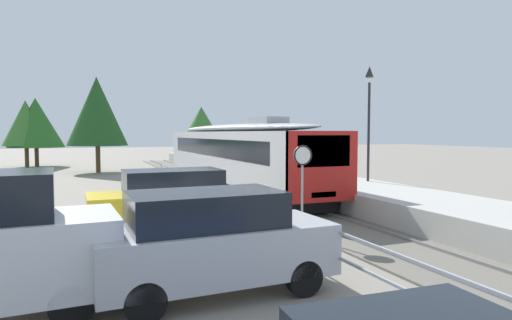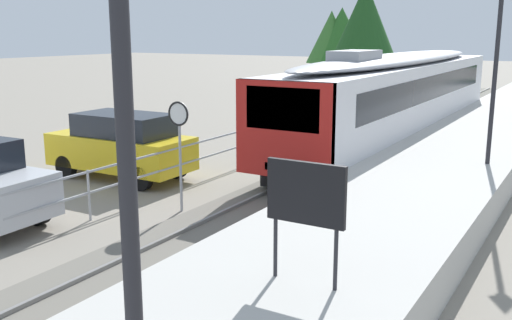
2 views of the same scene
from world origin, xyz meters
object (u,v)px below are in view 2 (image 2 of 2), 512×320
at_px(platform_lamp_mid_platform, 499,26).
at_px(parked_suv_yellow, 121,145).
at_px(commuter_train, 398,91).
at_px(platform_lamp_near_end, 119,5).
at_px(platform_notice_board, 306,197).
at_px(speed_limit_sign, 179,129).

bearing_deg(platform_lamp_mid_platform, parked_suv_yellow, -159.64).
relative_size(platform_lamp_mid_platform, parked_suv_yellow, 1.16).
relative_size(commuter_train, platform_lamp_mid_platform, 3.74).
distance_m(platform_lamp_near_end, platform_notice_board, 5.20).
bearing_deg(platform_lamp_near_end, platform_notice_board, 101.31).
height_order(commuter_train, platform_lamp_mid_platform, platform_lamp_mid_platform).
distance_m(platform_lamp_near_end, speed_limit_sign, 11.04).
xyz_separation_m(speed_limit_sign, parked_suv_yellow, (-3.69, 1.81, -1.06)).
height_order(platform_notice_board, parked_suv_yellow, platform_notice_board).
xyz_separation_m(platform_lamp_mid_platform, speed_limit_sign, (-6.39, -5.55, -2.50)).
height_order(platform_lamp_near_end, platform_notice_board, platform_lamp_near_end).
height_order(platform_notice_board, speed_limit_sign, speed_limit_sign).
bearing_deg(platform_lamp_mid_platform, commuter_train, 125.82).
relative_size(commuter_train, speed_limit_sign, 7.14).
bearing_deg(platform_notice_board, commuter_train, 102.79).
height_order(commuter_train, platform_notice_board, commuter_train).
distance_m(speed_limit_sign, parked_suv_yellow, 4.24).
bearing_deg(speed_limit_sign, commuter_train, 81.05).
bearing_deg(parked_suv_yellow, platform_lamp_near_end, -46.09).
relative_size(platform_lamp_mid_platform, platform_notice_board, 2.97).
relative_size(platform_lamp_near_end, platform_lamp_mid_platform, 1.00).
distance_m(platform_notice_board, speed_limit_sign, 6.88).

